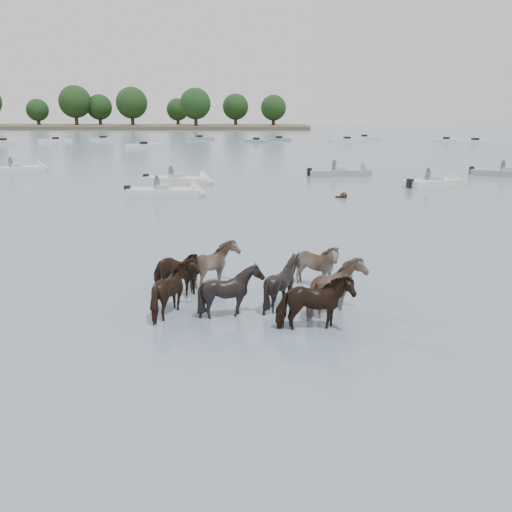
{
  "coord_description": "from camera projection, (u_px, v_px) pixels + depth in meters",
  "views": [
    {
      "loc": [
        1.24,
        -13.23,
        5.09
      ],
      "look_at": [
        0.67,
        1.75,
        1.1
      ],
      "focal_mm": 38.44,
      "sensor_mm": 36.0,
      "label": 1
    }
  ],
  "objects": [
    {
      "name": "motorboat_f",
      "position": [
        25.0,
        169.0,
        46.88
      ],
      "size": [
        5.06,
        4.02,
        1.92
      ],
      "rotation": [
        0.0,
        0.0,
        0.57
      ],
      "color": "silver",
      "rests_on": "ground"
    },
    {
      "name": "motorboat_b",
      "position": [
        176.0,
        193.0,
        33.48
      ],
      "size": [
        5.08,
        1.66,
        1.92
      ],
      "rotation": [
        0.0,
        0.0,
        0.01
      ],
      "color": "silver",
      "rests_on": "ground"
    },
    {
      "name": "motorboat_a",
      "position": [
        187.0,
        181.0,
        39.06
      ],
      "size": [
        5.39,
        2.46,
        1.92
      ],
      "rotation": [
        0.0,
        0.0,
        -0.17
      ],
      "color": "silver",
      "rests_on": "ground"
    },
    {
      "name": "shoreline",
      "position": [
        36.0,
        127.0,
        161.41
      ],
      "size": [
        160.0,
        30.0,
        1.0
      ],
      "primitive_type": "cube",
      "color": "#4C4233",
      "rests_on": "ground"
    },
    {
      "name": "distant_flotilla",
      "position": [
        271.0,
        141.0,
        90.19
      ],
      "size": [
        107.28,
        27.64,
        0.93
      ],
      "color": "silver",
      "rests_on": "ground"
    },
    {
      "name": "motorboat_d",
      "position": [
        441.0,
        183.0,
        38.16
      ],
      "size": [
        4.89,
        3.74,
        1.92
      ],
      "rotation": [
        0.0,
        0.0,
        0.52
      ],
      "color": "silver",
      "rests_on": "ground"
    },
    {
      "name": "swimming_pony",
      "position": [
        343.0,
        196.0,
        32.98
      ],
      "size": [
        0.72,
        0.44,
        0.44
      ],
      "color": "black",
      "rests_on": "ground"
    },
    {
      "name": "pony_herd",
      "position": [
        256.0,
        284.0,
        14.62
      ],
      "size": [
        6.27,
        4.71,
        1.56
      ],
      "color": "black",
      "rests_on": "ground"
    },
    {
      "name": "treeline",
      "position": [
        18.0,
        104.0,
        159.91
      ],
      "size": [
        149.17,
        22.4,
        12.49
      ],
      "color": "#382619",
      "rests_on": "ground"
    },
    {
      "name": "ground",
      "position": [
        228.0,
        314.0,
        14.13
      ],
      "size": [
        400.0,
        400.0,
        0.0
      ],
      "primitive_type": "plane",
      "color": "slate",
      "rests_on": "ground"
    },
    {
      "name": "motorboat_c",
      "position": [
        348.0,
        173.0,
        44.25
      ],
      "size": [
        5.58,
        2.47,
        1.92
      ],
      "rotation": [
        0.0,
        0.0,
        0.17
      ],
      "color": "gray",
      "rests_on": "ground"
    }
  ]
}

